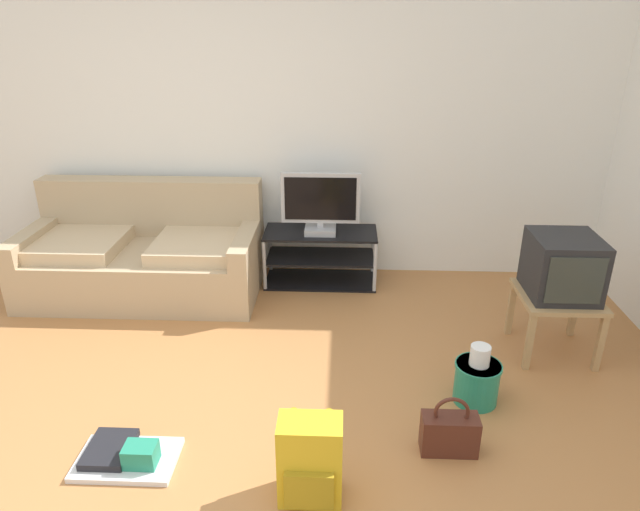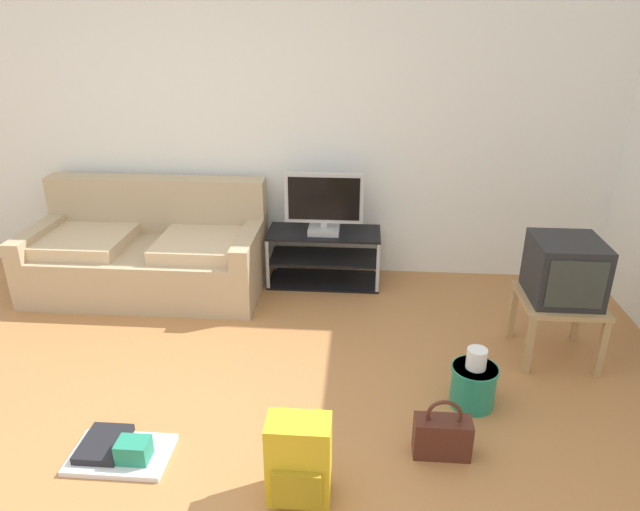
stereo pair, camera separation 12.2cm
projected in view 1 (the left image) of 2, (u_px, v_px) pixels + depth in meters
The scene contains 11 objects.
ground_plane at pixel (172, 463), 2.88m from camera, with size 9.00×9.80×0.02m, color #B27542.
wall_back at pixel (240, 113), 4.60m from camera, with size 9.00×0.10×2.70m, color white.
couch at pixel (145, 255), 4.57m from camera, with size 1.83×0.91×0.85m.
tv_stand at pixel (321, 257), 4.73m from camera, with size 0.92×0.41×0.45m.
flat_tv at pixel (320, 204), 4.52m from camera, with size 0.63×0.22×0.50m.
side_table at pixel (557, 304), 3.69m from camera, with size 0.50×0.50×0.42m.
crt_tv at pixel (563, 266), 3.60m from camera, with size 0.41×0.44×0.39m.
backpack at pixel (310, 461), 2.59m from camera, with size 0.29×0.25×0.43m.
handbag at pixel (449, 432), 2.90m from camera, with size 0.29×0.13×0.34m.
cleaning_bucket at pixel (477, 379), 3.27m from camera, with size 0.27×0.27×0.37m.
floor_tray at pixel (126, 456), 2.86m from camera, with size 0.50×0.33×0.14m.
Camera 1 is at (0.85, -2.20, 2.09)m, focal length 31.81 mm.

